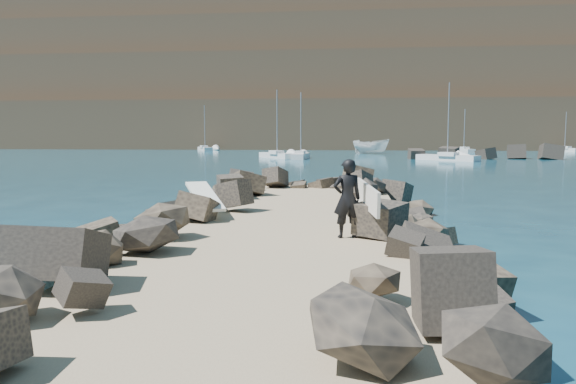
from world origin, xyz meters
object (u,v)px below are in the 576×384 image
object	(u,v)px
surfboard_resting	(204,200)
sailboat_c	(447,158)
surfer_with_board	(350,198)
boat_imported	(371,146)

from	to	relation	value
surfboard_resting	sailboat_c	distance (m)	51.13
surfer_with_board	boat_imported	bearing A→B (deg)	87.75
surfer_with_board	sailboat_c	xyz separation A→B (m)	(10.72, 52.04, -1.15)
surfboard_resting	boat_imported	size ratio (longest dim) A/B	0.45
boat_imported	surfer_with_board	distance (m)	74.12
boat_imported	surfer_with_board	world-z (taller)	surfer_with_board
surfboard_resting	sailboat_c	bearing A→B (deg)	46.27
boat_imported	sailboat_c	distance (m)	23.38
surfboard_resting	boat_imported	xyz separation A→B (m)	(7.12, 70.92, 0.07)
boat_imported	sailboat_c	size ratio (longest dim) A/B	0.65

